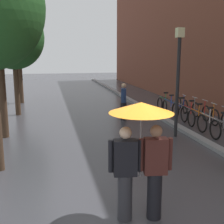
{
  "coord_description": "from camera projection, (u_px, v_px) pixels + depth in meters",
  "views": [
    {
      "loc": [
        -1.76,
        -4.56,
        2.9
      ],
      "look_at": [
        -0.11,
        2.91,
        1.35
      ],
      "focal_mm": 46.03,
      "sensor_mm": 36.0,
      "label": 1
    }
  ],
  "objects": [
    {
      "name": "ground_plane",
      "position": [
        152.0,
        214.0,
        5.31
      ],
      "size": [
        80.0,
        80.0,
        0.0
      ],
      "primitive_type": "plane",
      "color": "#38383D"
    },
    {
      "name": "kerb_strip",
      "position": [
        143.0,
        107.0,
        15.54
      ],
      "size": [
        0.3,
        36.0,
        0.12
      ],
      "primitive_type": "cube",
      "color": "slate",
      "rests_on": "ground"
    },
    {
      "name": "street_tree_2",
      "position": [
        13.0,
        38.0,
        13.19
      ],
      "size": [
        2.79,
        2.79,
        5.12
      ],
      "color": "#473323",
      "rests_on": "ground"
    },
    {
      "name": "street_tree_3",
      "position": [
        17.0,
        33.0,
        16.5
      ],
      "size": [
        2.98,
        2.98,
        5.63
      ],
      "color": "#473323",
      "rests_on": "ground"
    },
    {
      "name": "parked_bicycle_3",
      "position": [
        214.0,
        122.0,
        10.84
      ],
      "size": [
        1.09,
        0.71,
        0.96
      ],
      "color": "black",
      "rests_on": "ground"
    },
    {
      "name": "parked_bicycle_4",
      "position": [
        203.0,
        117.0,
        11.64
      ],
      "size": [
        1.12,
        0.77,
        0.96
      ],
      "color": "black",
      "rests_on": "ground"
    },
    {
      "name": "parked_bicycle_5",
      "position": [
        195.0,
        113.0,
        12.44
      ],
      "size": [
        1.1,
        0.73,
        0.96
      ],
      "color": "black",
      "rests_on": "ground"
    },
    {
      "name": "parked_bicycle_6",
      "position": [
        186.0,
        110.0,
        13.26
      ],
      "size": [
        1.09,
        0.71,
        0.96
      ],
      "color": "black",
      "rests_on": "ground"
    },
    {
      "name": "parked_bicycle_7",
      "position": [
        175.0,
        106.0,
        14.08
      ],
      "size": [
        1.16,
        0.84,
        0.96
      ],
      "color": "black",
      "rests_on": "ground"
    },
    {
      "name": "parked_bicycle_8",
      "position": [
        169.0,
        103.0,
        14.97
      ],
      "size": [
        1.1,
        0.73,
        0.96
      ],
      "color": "black",
      "rests_on": "ground"
    },
    {
      "name": "couple_under_umbrella",
      "position": [
        141.0,
        144.0,
        4.9
      ],
      "size": [
        1.1,
        1.1,
        2.11
      ],
      "color": "#2D2D33",
      "rests_on": "ground"
    },
    {
      "name": "street_lamp_post",
      "position": [
        178.0,
        74.0,
        9.85
      ],
      "size": [
        0.24,
        0.24,
        3.76
      ],
      "color": "black",
      "rests_on": "ground"
    },
    {
      "name": "pedestrian_walking_midground",
      "position": [
        124.0,
        101.0,
        12.68
      ],
      "size": [
        0.32,
        0.57,
        1.64
      ],
      "color": "black",
      "rests_on": "ground"
    }
  ]
}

